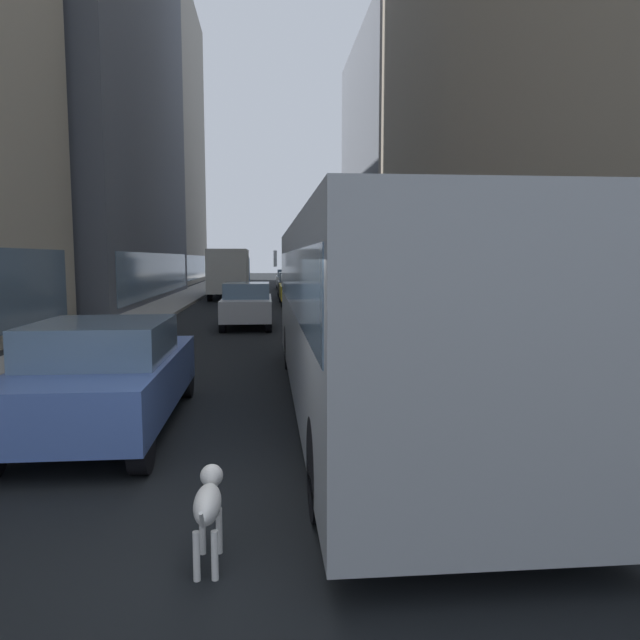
# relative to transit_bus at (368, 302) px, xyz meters

# --- Properties ---
(ground_plane) EXTENTS (120.00, 120.00, 0.00)m
(ground_plane) POSITION_rel_transit_bus_xyz_m (-1.20, 30.60, -1.78)
(ground_plane) COLOR black
(sidewalk_left) EXTENTS (2.40, 110.00, 0.15)m
(sidewalk_left) POSITION_rel_transit_bus_xyz_m (-6.90, 30.60, -1.70)
(sidewalk_left) COLOR gray
(sidewalk_left) RESTS_ON ground
(sidewalk_right) EXTENTS (2.40, 110.00, 0.15)m
(sidewalk_right) POSITION_rel_transit_bus_xyz_m (4.50, 30.60, -1.70)
(sidewalk_right) COLOR gray
(sidewalk_right) RESTS_ON ground
(building_left_far) EXTENTS (8.54, 22.66, 28.54)m
(building_left_far) POSITION_rel_transit_bus_xyz_m (-13.10, 50.91, 12.48)
(building_left_far) COLOR gray
(building_left_far) RESTS_ON ground
(building_right_mid) EXTENTS (9.12, 14.47, 28.07)m
(building_right_mid) POSITION_rel_transit_bus_xyz_m (10.70, 23.31, 12.25)
(building_right_mid) COLOR #A0937F
(building_right_mid) RESTS_ON ground
(building_right_far) EXTENTS (8.70, 20.74, 21.79)m
(building_right_far) POSITION_rel_transit_bus_xyz_m (10.70, 42.91, 9.11)
(building_right_far) COLOR slate
(building_right_far) RESTS_ON ground
(transit_bus) EXTENTS (2.78, 11.53, 3.05)m
(transit_bus) POSITION_rel_transit_bus_xyz_m (0.00, 0.00, 0.00)
(transit_bus) COLOR #999EA3
(transit_bus) RESTS_ON ground
(car_red_coupe) EXTENTS (1.79, 4.48, 1.62)m
(car_red_coupe) POSITION_rel_transit_bus_xyz_m (1.60, 10.22, -0.95)
(car_red_coupe) COLOR red
(car_red_coupe) RESTS_ON ground
(car_yellow_taxi) EXTENTS (1.93, 4.63, 1.62)m
(car_yellow_taxi) POSITION_rel_transit_bus_xyz_m (0.00, 22.31, -0.95)
(car_yellow_taxi) COLOR yellow
(car_yellow_taxi) RESTS_ON ground
(car_blue_hatchback) EXTENTS (1.93, 4.62, 1.62)m
(car_blue_hatchback) POSITION_rel_transit_bus_xyz_m (-4.00, -0.94, -0.95)
(car_blue_hatchback) COLOR #4C6BB7
(car_blue_hatchback) RESTS_ON ground
(car_white_van) EXTENTS (1.77, 4.63, 1.62)m
(car_white_van) POSITION_rel_transit_bus_xyz_m (0.00, 37.62, -0.95)
(car_white_van) COLOR silver
(car_white_van) RESTS_ON ground
(car_silver_sedan) EXTENTS (1.76, 4.52, 1.62)m
(car_silver_sedan) POSITION_rel_transit_bus_xyz_m (-2.40, 12.03, -0.95)
(car_silver_sedan) COLOR #B7BABF
(car_silver_sedan) RESTS_ON ground
(car_black_suv) EXTENTS (1.95, 4.04, 1.62)m
(car_black_suv) POSITION_rel_transit_bus_xyz_m (0.00, 27.37, -0.95)
(car_black_suv) COLOR black
(car_black_suv) RESTS_ON ground
(box_truck) EXTENTS (2.30, 7.50, 3.05)m
(box_truck) POSITION_rel_transit_bus_xyz_m (-4.00, 27.72, -0.11)
(box_truck) COLOR #19519E
(box_truck) RESTS_ON ground
(dalmatian_dog) EXTENTS (0.22, 0.96, 0.72)m
(dalmatian_dog) POSITION_rel_transit_bus_xyz_m (-2.16, -4.88, -1.26)
(dalmatian_dog) COLOR white
(dalmatian_dog) RESTS_ON ground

